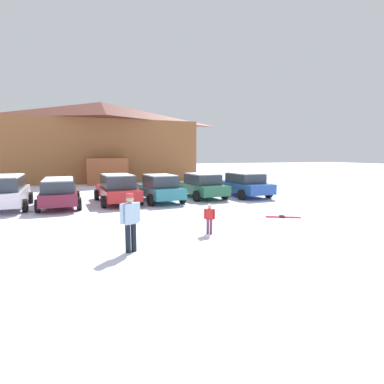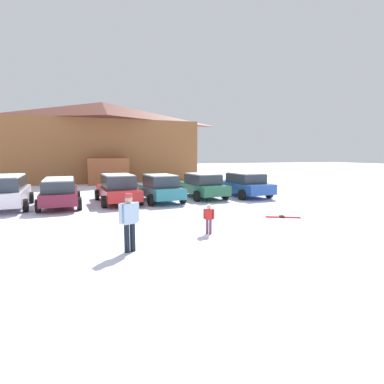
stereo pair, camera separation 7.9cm
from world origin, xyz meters
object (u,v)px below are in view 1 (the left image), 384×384
object	(u,v)px
parked_white_suv	(5,191)
skier_child_in_red_jacket	(209,217)
parked_red_sedan	(117,188)
parked_blue_hatchback	(244,184)
ski_lodge	(102,141)
pair_of_skis	(283,217)
skier_adult_in_blue_parka	(130,219)
parked_green_coupe	(201,185)
parked_maroon_van	(59,191)
parked_teal_hatchback	(159,188)

from	to	relation	value
parked_white_suv	skier_child_in_red_jacket	xyz separation A→B (m)	(7.75, -8.02, -0.32)
parked_red_sedan	parked_blue_hatchback	world-z (taller)	parked_red_sedan
ski_lodge	parked_blue_hatchback	bearing A→B (deg)	-65.16
pair_of_skis	skier_child_in_red_jacket	bearing A→B (deg)	-161.07
skier_adult_in_blue_parka	parked_white_suv	bearing A→B (deg)	118.54
ski_lodge	parked_green_coupe	bearing A→B (deg)	-73.26
parked_maroon_van	parked_green_coupe	xyz separation A→B (m)	(8.26, 0.56, -0.03)
parked_maroon_van	skier_child_in_red_jacket	bearing A→B (deg)	-55.83
parked_red_sedan	pair_of_skis	distance (m)	9.17
ski_lodge	parked_maroon_van	world-z (taller)	ski_lodge
parked_blue_hatchback	skier_child_in_red_jacket	world-z (taller)	parked_blue_hatchback
parked_maroon_van	parked_blue_hatchback	bearing A→B (deg)	0.81
parked_maroon_van	parked_teal_hatchback	distance (m)	5.37
skier_child_in_red_jacket	ski_lodge	bearing A→B (deg)	94.40
parked_green_coupe	parked_blue_hatchback	size ratio (longest dim) A/B	1.01
ski_lodge	parked_green_coupe	distance (m)	17.41
skier_adult_in_blue_parka	parked_red_sedan	bearing A→B (deg)	86.08
skier_child_in_red_jacket	pair_of_skis	world-z (taller)	skier_child_in_red_jacket
parked_white_suv	parked_blue_hatchback	bearing A→B (deg)	-0.64
parked_blue_hatchback	skier_child_in_red_jacket	xyz separation A→B (m)	(-5.86, -7.87, -0.21)
parked_maroon_van	parked_blue_hatchback	size ratio (longest dim) A/B	1.02
ski_lodge	pair_of_skis	bearing A→B (deg)	-75.47
ski_lodge	parked_maroon_van	distance (m)	17.57
ski_lodge	skier_child_in_red_jacket	distance (m)	24.96
parked_white_suv	parked_blue_hatchback	world-z (taller)	parked_white_suv
ski_lodge	parked_red_sedan	world-z (taller)	ski_lodge
parked_red_sedan	parked_green_coupe	xyz separation A→B (m)	(5.26, 0.30, -0.03)
parked_red_sedan	skier_adult_in_blue_parka	world-z (taller)	skier_adult_in_blue_parka
pair_of_skis	ski_lodge	bearing A→B (deg)	104.53
ski_lodge	parked_blue_hatchback	world-z (taller)	ski_lodge
skier_child_in_red_jacket	parked_green_coupe	bearing A→B (deg)	69.92
parked_red_sedan	parked_blue_hatchback	xyz separation A→B (m)	(8.09, -0.11, -0.03)
parked_green_coupe	skier_child_in_red_jacket	bearing A→B (deg)	-110.08
skier_adult_in_blue_parka	skier_child_in_red_jacket	bearing A→B (deg)	19.40
skier_adult_in_blue_parka	pair_of_skis	distance (m)	7.43
parked_red_sedan	skier_adult_in_blue_parka	distance (m)	9.00
parked_red_sedan	parked_green_coupe	world-z (taller)	parked_red_sedan
parked_red_sedan	skier_child_in_red_jacket	xyz separation A→B (m)	(2.23, -7.97, -0.23)
parked_white_suv	parked_red_sedan	xyz separation A→B (m)	(5.52, -0.05, -0.09)
skier_adult_in_blue_parka	pair_of_skis	size ratio (longest dim) A/B	1.14
ski_lodge	parked_blue_hatchback	xyz separation A→B (m)	(7.76, -16.76, -3.38)
parked_teal_hatchback	parked_maroon_van	bearing A→B (deg)	178.73
parked_white_suv	parked_teal_hatchback	bearing A→B (deg)	-3.10
parked_teal_hatchback	parked_green_coupe	bearing A→B (deg)	13.18
parked_white_suv	pair_of_skis	bearing A→B (deg)	-29.09
parked_white_suv	skier_adult_in_blue_parka	world-z (taller)	parked_white_suv
parked_teal_hatchback	skier_adult_in_blue_parka	world-z (taller)	skier_adult_in_blue_parka
skier_adult_in_blue_parka	pair_of_skis	bearing A→B (deg)	19.12
pair_of_skis	parked_green_coupe	bearing A→B (deg)	99.10
ski_lodge	parked_maroon_van	bearing A→B (deg)	-101.17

